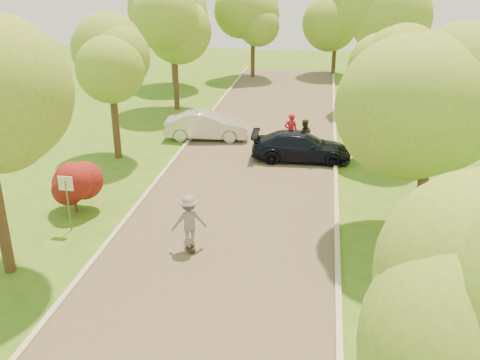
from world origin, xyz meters
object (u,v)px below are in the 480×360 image
Objects in this scene: silver_sedan at (207,126)px; dark_sedan at (301,146)px; person_olive at (304,136)px; longboard at (190,245)px; street_sign at (67,192)px; skateboarder at (189,221)px; person_striped at (291,131)px.

dark_sedan is (5.45, -2.73, -0.05)m from silver_sedan.
longboard is at bearing 63.58° from person_olive.
silver_sedan reaches higher than longboard.
street_sign is 12.13m from silver_sedan.
person_olive reaches higher than longboard.
street_sign is 4.80m from skateboarder.
skateboarder is at bearing -68.09° from longboard.
skateboarder reaches higher than longboard.
longboard is (4.73, -0.63, -1.46)m from street_sign.
skateboarder reaches higher than silver_sedan.
skateboarder is at bearing 66.97° from person_striped.
person_striped is at bearing -126.51° from skateboarder.
dark_sedan is 2.64× the size of skateboarder.
longboard is at bearing 111.91° from skateboarder.
person_olive is at bearing -5.97° from dark_sedan.
longboard is (2.08, -12.44, -0.67)m from silver_sedan.
person_striped is at bearing -126.51° from longboard.
skateboarder reaches higher than person_striped.
person_striped is 1.08× the size of person_olive.
dark_sedan is 10.28m from skateboarder.
silver_sedan is 12.63m from longboard.
person_olive is (3.44, 10.87, -0.16)m from skateboarder.
longboard is 0.55× the size of person_olive.
person_olive is at bearing 134.00° from person_striped.
person_olive is at bearing -111.30° from silver_sedan.
longboard is 11.43m from person_olive.
skateboarder is (-3.37, -9.71, 0.34)m from dark_sedan.
longboard is at bearing -175.95° from silver_sedan.
dark_sedan is (8.10, 9.08, -0.84)m from street_sign.
longboard is 0.53× the size of skateboarder.
dark_sedan is at bearing -132.23° from skateboarder.
silver_sedan is at bearing -103.60° from longboard.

